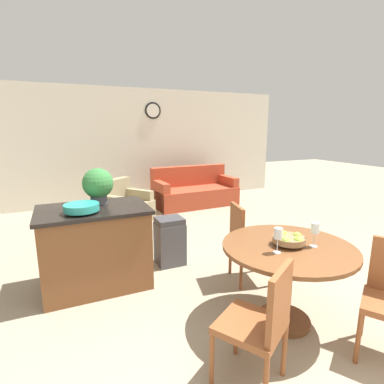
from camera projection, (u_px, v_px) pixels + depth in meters
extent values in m
cube|color=silver|center=(131.00, 146.00, 7.17)|extent=(8.00, 0.06, 2.70)
cylinder|color=black|center=(153.00, 111.00, 7.18)|extent=(0.39, 0.02, 0.39)
cylinder|color=white|center=(153.00, 111.00, 7.17)|extent=(0.31, 0.01, 0.31)
cylinder|color=brown|center=(283.00, 319.00, 2.81)|extent=(0.49, 0.49, 0.04)
cylinder|color=brown|center=(286.00, 284.00, 2.74)|extent=(0.12, 0.12, 0.69)
cylinder|color=brown|center=(288.00, 247.00, 2.66)|extent=(1.17, 1.17, 0.03)
cylinder|color=brown|center=(212.00, 361.00, 2.06)|extent=(0.04, 0.04, 0.43)
cylinder|color=brown|center=(236.00, 330.00, 2.37)|extent=(0.04, 0.04, 0.43)
cylinder|color=brown|center=(284.00, 350.00, 2.16)|extent=(0.04, 0.04, 0.43)
cube|color=brown|center=(250.00, 325.00, 2.06)|extent=(0.58, 0.58, 0.05)
cube|color=brown|center=(280.00, 301.00, 1.90)|extent=(0.35, 0.24, 0.45)
cylinder|color=brown|center=(358.00, 339.00, 2.28)|extent=(0.04, 0.04, 0.43)
cylinder|color=brown|center=(363.00, 313.00, 2.59)|extent=(0.04, 0.04, 0.43)
cylinder|color=brown|center=(259.00, 255.00, 3.77)|extent=(0.04, 0.04, 0.43)
cylinder|color=brown|center=(273.00, 269.00, 3.41)|extent=(0.04, 0.04, 0.43)
cylinder|color=brown|center=(230.00, 257.00, 3.70)|extent=(0.04, 0.04, 0.43)
cylinder|color=brown|center=(241.00, 272.00, 3.33)|extent=(0.04, 0.04, 0.43)
cube|color=brown|center=(252.00, 244.00, 3.50)|extent=(0.50, 0.50, 0.05)
cube|color=brown|center=(237.00, 225.00, 3.41)|extent=(0.13, 0.39, 0.45)
cylinder|color=olive|center=(288.00, 244.00, 2.65)|extent=(0.11, 0.11, 0.03)
cylinder|color=olive|center=(289.00, 239.00, 2.64)|extent=(0.28, 0.28, 0.05)
sphere|color=#8CB738|center=(297.00, 236.00, 2.68)|extent=(0.08, 0.08, 0.08)
sphere|color=#8CB738|center=(283.00, 235.00, 2.73)|extent=(0.08, 0.08, 0.08)
sphere|color=#8CB738|center=(278.00, 237.00, 2.68)|extent=(0.08, 0.08, 0.08)
sphere|color=#8CB738|center=(285.00, 241.00, 2.57)|extent=(0.08, 0.08, 0.08)
sphere|color=#8CB738|center=(298.00, 241.00, 2.57)|extent=(0.08, 0.08, 0.08)
cylinder|color=silver|center=(277.00, 252.00, 2.50)|extent=(0.06, 0.06, 0.01)
cylinder|color=silver|center=(277.00, 245.00, 2.49)|extent=(0.01, 0.01, 0.12)
cylinder|color=silver|center=(278.00, 233.00, 2.46)|extent=(0.07, 0.07, 0.09)
cylinder|color=silver|center=(314.00, 246.00, 2.63)|extent=(0.06, 0.06, 0.01)
cylinder|color=silver|center=(314.00, 239.00, 2.62)|extent=(0.01, 0.01, 0.12)
cylinder|color=silver|center=(315.00, 228.00, 2.60)|extent=(0.07, 0.07, 0.09)
cube|color=brown|center=(96.00, 249.00, 3.39)|extent=(1.12, 0.75, 0.88)
cube|color=black|center=(93.00, 210.00, 3.30)|extent=(1.18, 0.81, 0.04)
cylinder|color=teal|center=(82.00, 212.00, 3.09)|extent=(0.12, 0.12, 0.02)
cylinder|color=teal|center=(82.00, 207.00, 3.08)|extent=(0.36, 0.36, 0.07)
cylinder|color=#4C4C51|center=(99.00, 199.00, 3.45)|extent=(0.19, 0.19, 0.11)
sphere|color=#387F3D|center=(98.00, 183.00, 3.41)|extent=(0.35, 0.35, 0.35)
cube|color=#47474C|center=(170.00, 244.00, 3.97)|extent=(0.36, 0.32, 0.56)
cube|color=#3C3C41|center=(170.00, 221.00, 3.90)|extent=(0.34, 0.31, 0.08)
cube|color=#B24228|center=(195.00, 196.00, 7.00)|extent=(1.93, 0.95, 0.42)
cube|color=#B24228|center=(189.00, 176.00, 7.20)|extent=(1.90, 0.27, 0.47)
cube|color=#B24228|center=(160.00, 196.00, 6.60)|extent=(0.19, 0.81, 0.63)
cube|color=#B24228|center=(227.00, 189.00, 7.35)|extent=(0.19, 0.81, 0.63)
cube|color=#998966|center=(126.00, 212.00, 5.74)|extent=(1.14, 1.14, 0.40)
cube|color=#998966|center=(113.00, 190.00, 5.81)|extent=(0.76, 0.64, 0.41)
cube|color=#998966|center=(113.00, 212.00, 5.43)|extent=(0.55, 0.67, 0.58)
cube|color=#998966|center=(137.00, 203.00, 6.02)|extent=(0.55, 0.67, 0.58)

